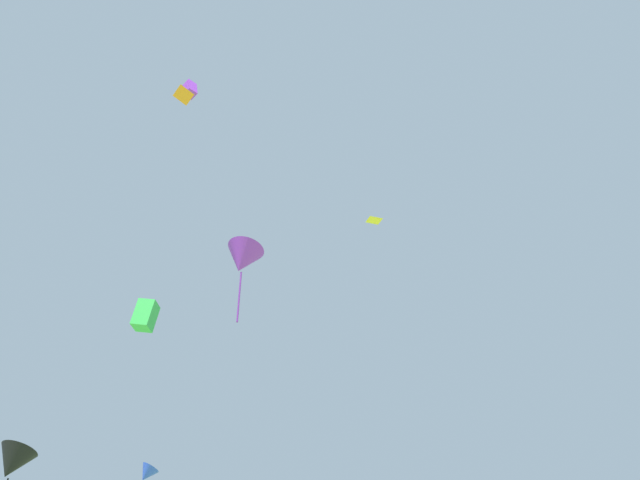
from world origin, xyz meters
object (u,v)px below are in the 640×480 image
Objects in this scene: distant_kite_purple_high_left at (190,89)px; distant_kite_yellow_low_right at (374,220)px; distant_kite_green_mid_left at (145,315)px; distant_kite_orange_high_right at (184,95)px; distant_kite_purple_far_center at (242,260)px; distant_kite_blue_low_left at (147,474)px; distant_kite_black_overhead_distant at (12,463)px.

distant_kite_yellow_low_right is at bearing -17.54° from distant_kite_purple_high_left.
distant_kite_green_mid_left is 9.84m from distant_kite_orange_high_right.
distant_kite_purple_high_left is 0.24× the size of distant_kite_purple_far_center.
distant_kite_yellow_low_right is 12.82m from distant_kite_blue_low_left.
distant_kite_purple_far_center is 8.77m from distant_kite_blue_low_left.
distant_kite_green_mid_left is at bearing 128.58° from distant_kite_yellow_low_right.
distant_kite_black_overhead_distant is at bearing 106.63° from distant_kite_orange_high_right.
distant_kite_green_mid_left is at bearing 102.41° from distant_kite_purple_far_center.
distant_kite_black_overhead_distant is (-4.11, -4.10, -7.35)m from distant_kite_green_mid_left.
distant_kite_purple_high_left is 15.36m from distant_kite_black_overhead_distant.
distant_kite_purple_far_center is at bearing 36.60° from distant_kite_orange_high_right.
distant_kite_blue_low_left is at bearing 120.96° from distant_kite_yellow_low_right.
distant_kite_green_mid_left is at bearing 44.95° from distant_kite_black_overhead_distant.
distant_kite_orange_high_right is at bearing -143.40° from distant_kite_purple_far_center.
distant_kite_orange_high_right is at bearing -109.91° from distant_kite_purple_high_left.
distant_kite_purple_far_center is (-4.76, 1.71, -2.67)m from distant_kite_yellow_low_right.
distant_kite_purple_far_center is at bearing -18.26° from distant_kite_black_overhead_distant.
distant_kite_yellow_low_right is at bearing -18.95° from distant_kite_black_overhead_distant.
distant_kite_orange_high_right reaches higher than distant_kite_blue_low_left.
distant_kite_yellow_low_right is at bearing -19.73° from distant_kite_purple_far_center.
distant_kite_blue_low_left is (5.32, 4.58, 1.38)m from distant_kite_black_overhead_distant.
distant_kite_orange_high_right is at bearing -171.85° from distant_kite_yellow_low_right.
distant_kite_black_overhead_distant is (-5.40, 1.78, -7.42)m from distant_kite_purple_far_center.
distant_kite_yellow_low_right is 0.43× the size of distant_kite_blue_low_left.
distant_kite_yellow_low_right is 0.30× the size of distant_kite_black_overhead_distant.
distant_kite_purple_high_left is at bearing -114.46° from distant_kite_blue_low_left.
distant_kite_yellow_low_right reaches higher than distant_kite_black_overhead_distant.
distant_kite_purple_high_left reaches higher than distant_kite_purple_far_center.
distant_kite_blue_low_left is at bearing 40.70° from distant_kite_black_overhead_distant.
distant_kite_green_mid_left is at bearing 73.07° from distant_kite_orange_high_right.
distant_kite_orange_high_right is 11.82m from distant_kite_black_overhead_distant.
distant_kite_blue_low_left is (-0.08, 6.36, -6.04)m from distant_kite_purple_far_center.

